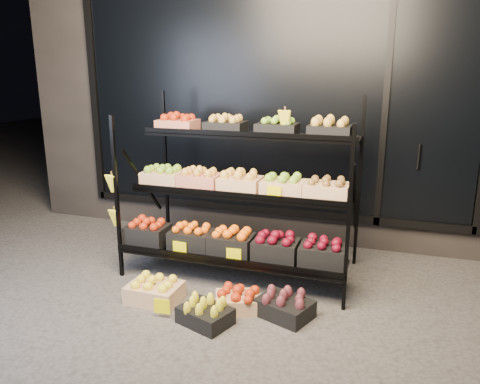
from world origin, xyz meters
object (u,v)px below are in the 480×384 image
(display_rack, at_px, (238,192))
(floor_crate_left, at_px, (155,290))
(floor_crate_midright, at_px, (238,299))
(floor_crate_midleft, at_px, (205,312))

(display_rack, height_order, floor_crate_left, display_rack)
(floor_crate_left, xyz_separation_m, floor_crate_midright, (0.71, 0.08, -0.01))
(display_rack, distance_m, floor_crate_midleft, 1.19)
(floor_crate_left, bearing_deg, floor_crate_midright, 7.79)
(floor_crate_midleft, bearing_deg, floor_crate_midright, 79.87)
(floor_crate_midleft, bearing_deg, display_rack, 113.81)
(display_rack, relative_size, floor_crate_left, 5.00)
(floor_crate_midleft, distance_m, floor_crate_midright, 0.33)
(display_rack, bearing_deg, floor_crate_left, -122.21)
(floor_crate_left, relative_size, floor_crate_midright, 1.02)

